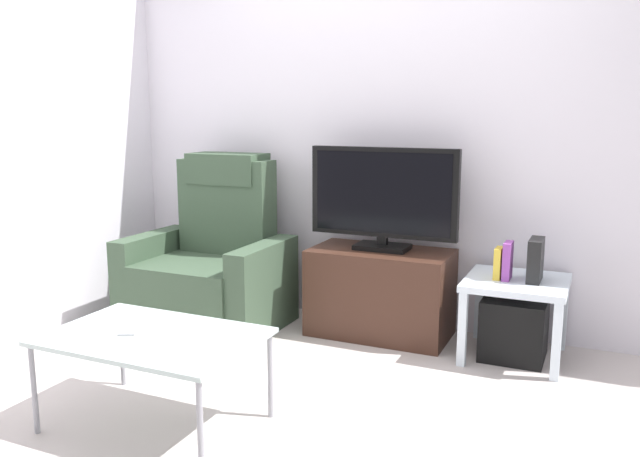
# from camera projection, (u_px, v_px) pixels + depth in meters

# --- Properties ---
(ground_plane) EXTENTS (6.40, 6.40, 0.00)m
(ground_plane) POSITION_uv_depth(u_px,v_px,m) (317.00, 385.00, 3.23)
(ground_plane) COLOR #BCB2AD
(wall_back) EXTENTS (6.40, 0.06, 2.60)m
(wall_back) POSITION_uv_depth(u_px,v_px,m) (392.00, 120.00, 4.01)
(wall_back) COLOR silver
(wall_back) RESTS_ON ground
(wall_side) EXTENTS (0.06, 4.48, 2.60)m
(wall_side) POSITION_uv_depth(u_px,v_px,m) (24.00, 120.00, 3.75)
(wall_side) COLOR silver
(wall_side) RESTS_ON ground
(tv_stand) EXTENTS (0.84, 0.46, 0.53)m
(tv_stand) POSITION_uv_depth(u_px,v_px,m) (380.00, 292.00, 3.92)
(tv_stand) COLOR #3D2319
(tv_stand) RESTS_ON ground
(television) EXTENTS (0.91, 0.20, 0.62)m
(television) POSITION_uv_depth(u_px,v_px,m) (383.00, 196.00, 3.83)
(television) COLOR black
(television) RESTS_ON tv_stand
(recliner_armchair) EXTENTS (0.98, 0.78, 1.08)m
(recliner_armchair) POSITION_uv_depth(u_px,v_px,m) (212.00, 265.00, 4.16)
(recliner_armchair) COLOR #384C38
(recliner_armchair) RESTS_ON ground
(side_table) EXTENTS (0.54, 0.54, 0.45)m
(side_table) POSITION_uv_depth(u_px,v_px,m) (516.00, 292.00, 3.53)
(side_table) COLOR silver
(side_table) RESTS_ON ground
(subwoofer_box) EXTENTS (0.34, 0.34, 0.34)m
(subwoofer_box) POSITION_uv_depth(u_px,v_px,m) (514.00, 328.00, 3.57)
(subwoofer_box) COLOR black
(subwoofer_box) RESTS_ON ground
(book_leftmost) EXTENTS (0.04, 0.12, 0.17)m
(book_leftmost) POSITION_uv_depth(u_px,v_px,m) (498.00, 263.00, 3.52)
(book_leftmost) COLOR gold
(book_leftmost) RESTS_ON side_table
(book_middle) EXTENTS (0.04, 0.13, 0.21)m
(book_middle) POSITION_uv_depth(u_px,v_px,m) (508.00, 261.00, 3.50)
(book_middle) COLOR purple
(book_middle) RESTS_ON side_table
(game_console) EXTENTS (0.07, 0.20, 0.23)m
(game_console) POSITION_uv_depth(u_px,v_px,m) (536.00, 260.00, 3.47)
(game_console) COLOR black
(game_console) RESTS_ON side_table
(coffee_table) EXTENTS (0.90, 0.60, 0.41)m
(coffee_table) POSITION_uv_depth(u_px,v_px,m) (153.00, 340.00, 2.75)
(coffee_table) COLOR #B2C6C1
(coffee_table) RESTS_ON ground
(cell_phone) EXTENTS (0.13, 0.17, 0.01)m
(cell_phone) POSITION_uv_depth(u_px,v_px,m) (130.00, 329.00, 2.80)
(cell_phone) COLOR #B7B7BC
(cell_phone) RESTS_ON coffee_table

